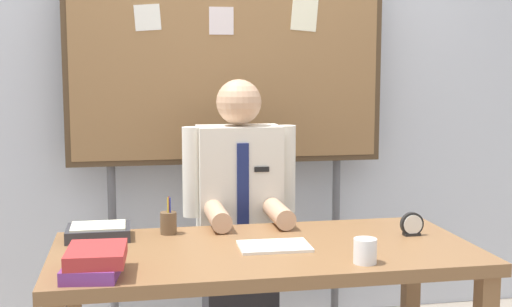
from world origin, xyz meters
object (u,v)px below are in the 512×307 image
object	(u,v)px
coffee_mug	(365,251)
paper_tray	(98,232)
bulletin_board	(228,66)
open_notebook	(274,246)
book_stack	(95,261)
person	(240,231)
pen_holder	(168,223)
desk_clock	(412,225)
desk	(265,268)

from	to	relation	value
coffee_mug	paper_tray	distance (m)	1.11
bulletin_board	open_notebook	size ratio (longest dim) A/B	7.19
open_notebook	paper_tray	bearing A→B (deg)	157.96
open_notebook	book_stack	bearing A→B (deg)	-160.89
person	bulletin_board	bearing A→B (deg)	89.99
person	pen_holder	world-z (taller)	person
pen_holder	coffee_mug	bearing A→B (deg)	-40.26
desk_clock	pen_holder	distance (m)	1.03
bulletin_board	paper_tray	distance (m)	1.20
desk	open_notebook	distance (m)	0.10
book_stack	desk_clock	world-z (taller)	desk_clock
desk	book_stack	size ratio (longest dim) A/B	6.20
person	paper_tray	size ratio (longest dim) A/B	5.30
desk	paper_tray	xyz separation A→B (m)	(-0.65, 0.26, 0.11)
book_stack	paper_tray	world-z (taller)	book_stack
desk	book_stack	distance (m)	0.71
coffee_mug	pen_holder	size ratio (longest dim) A/B	0.57
bulletin_board	pen_holder	size ratio (longest dim) A/B	12.52
bulletin_board	pen_holder	world-z (taller)	bulletin_board
desk	coffee_mug	distance (m)	0.45
desk_clock	coffee_mug	size ratio (longest dim) A/B	1.09
bulletin_board	person	bearing A→B (deg)	-90.01
desk_clock	pen_holder	xyz separation A→B (m)	(-1.01, 0.22, 0.00)
open_notebook	person	bearing A→B (deg)	93.05
person	bulletin_board	distance (m)	0.88
desk	paper_tray	size ratio (longest dim) A/B	6.42
pen_holder	paper_tray	world-z (taller)	pen_holder
coffee_mug	paper_tray	xyz separation A→B (m)	(-0.97, 0.55, -0.02)
open_notebook	paper_tray	size ratio (longest dim) A/B	1.07
coffee_mug	desk_clock	bearing A→B (deg)	46.30
person	paper_tray	xyz separation A→B (m)	(-0.65, -0.36, 0.11)
desk_clock	paper_tray	bearing A→B (deg)	171.35
open_notebook	coffee_mug	size ratio (longest dim) A/B	3.03
bulletin_board	pen_holder	distance (m)	1.03
person	open_notebook	distance (m)	0.65
desk	paper_tray	bearing A→B (deg)	158.43
open_notebook	coffee_mug	xyz separation A→B (m)	(0.28, -0.27, 0.04)
desk	coffee_mug	xyz separation A→B (m)	(0.31, -0.29, 0.13)
person	coffee_mug	distance (m)	0.97
desk_clock	desk	bearing A→B (deg)	-174.66
desk	person	distance (m)	0.62
desk	person	world-z (taller)	person
desk_clock	coffee_mug	distance (m)	0.48
pen_holder	person	bearing A→B (deg)	42.82
pen_holder	paper_tray	bearing A→B (deg)	-175.36
desk	bulletin_board	bearing A→B (deg)	90.00
open_notebook	coffee_mug	world-z (taller)	coffee_mug
open_notebook	paper_tray	xyz separation A→B (m)	(-0.69, 0.28, 0.02)
person	desk_clock	world-z (taller)	person
paper_tray	open_notebook	bearing A→B (deg)	-22.04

